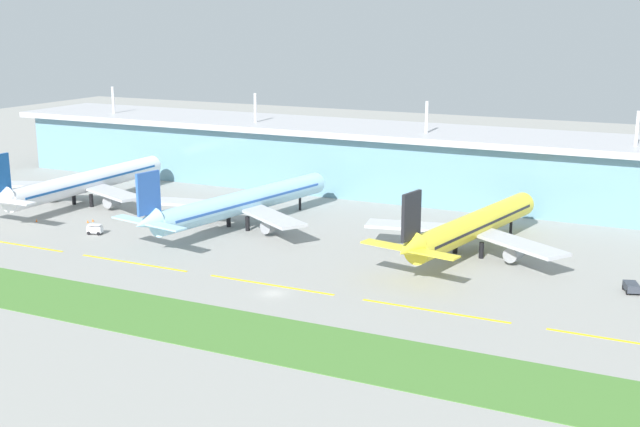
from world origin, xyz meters
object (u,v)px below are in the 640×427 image
(safety_cone_nose_front, at_px, (36,220))
(safety_cone_left_wingtip, at_px, (88,221))
(airliner_near_middle, at_px, (242,203))
(safety_cone_right_wingtip, at_px, (93,220))
(airliner_nearest, at_px, (85,182))
(airliner_far_middle, at_px, (472,226))
(baggage_cart, at_px, (95,229))
(pushback_tug, at_px, (631,287))

(safety_cone_nose_front, bearing_deg, safety_cone_left_wingtip, 21.83)
(airliner_near_middle, distance_m, safety_cone_right_wingtip, 40.44)
(airliner_nearest, relative_size, safety_cone_left_wingtip, 98.77)
(airliner_far_middle, xyz_separation_m, baggage_cart, (-87.78, -23.28, -5.18))
(safety_cone_nose_front, height_order, safety_cone_right_wingtip, same)
(pushback_tug, height_order, safety_cone_right_wingtip, pushback_tug)
(airliner_nearest, xyz_separation_m, airliner_far_middle, (111.95, -1.09, -0.01))
(safety_cone_right_wingtip, bearing_deg, pushback_tug, 0.65)
(baggage_cart, distance_m, safety_cone_left_wingtip, 12.68)
(baggage_cart, bearing_deg, safety_cone_right_wingtip, 133.24)
(airliner_far_middle, distance_m, safety_cone_nose_front, 112.01)
(safety_cone_right_wingtip, bearing_deg, airliner_far_middle, 7.94)
(safety_cone_nose_front, bearing_deg, baggage_cart, -8.13)
(airliner_far_middle, relative_size, pushback_tug, 12.78)
(airliner_far_middle, relative_size, safety_cone_nose_front, 90.09)
(airliner_nearest, height_order, airliner_near_middle, same)
(airliner_far_middle, bearing_deg, airliner_near_middle, -178.13)
(airliner_nearest, height_order, safety_cone_right_wingtip, airliner_nearest)
(airliner_near_middle, xyz_separation_m, pushback_tug, (93.74, -10.10, -5.36))
(pushback_tug, distance_m, safety_cone_nose_front, 145.28)
(pushback_tug, relative_size, safety_cone_right_wingtip, 7.05)
(airliner_far_middle, xyz_separation_m, safety_cone_right_wingtip, (-96.96, -13.52, -6.10))
(airliner_nearest, bearing_deg, airliner_far_middle, -0.56)
(airliner_nearest, distance_m, safety_cone_left_wingtip, 22.58)
(safety_cone_left_wingtip, xyz_separation_m, safety_cone_nose_front, (-12.66, -5.07, 0.00))
(baggage_cart, bearing_deg, airliner_near_middle, 36.31)
(baggage_cart, bearing_deg, airliner_nearest, 134.76)
(airliner_nearest, relative_size, baggage_cart, 17.44)
(safety_cone_left_wingtip, relative_size, safety_cone_right_wingtip, 1.00)
(airliner_near_middle, distance_m, safety_cone_nose_front, 54.78)
(safety_cone_left_wingtip, xyz_separation_m, safety_cone_right_wingtip, (0.40, 1.51, 0.00))
(baggage_cart, relative_size, safety_cone_left_wingtip, 5.66)
(airliner_far_middle, bearing_deg, pushback_tug, -18.94)
(safety_cone_right_wingtip, bearing_deg, airliner_nearest, 135.73)
(airliner_near_middle, height_order, airliner_far_middle, same)
(safety_cone_nose_front, relative_size, safety_cone_right_wingtip, 1.00)
(pushback_tug, distance_m, baggage_cart, 123.32)
(baggage_cart, xyz_separation_m, safety_cone_nose_front, (-22.24, 3.18, -0.91))
(safety_cone_nose_front, bearing_deg, airliner_nearest, 95.19)
(safety_cone_right_wingtip, bearing_deg, safety_cone_nose_front, -153.25)
(airliner_near_middle, relative_size, airliner_far_middle, 1.10)
(airliner_far_middle, height_order, safety_cone_nose_front, airliner_far_middle)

